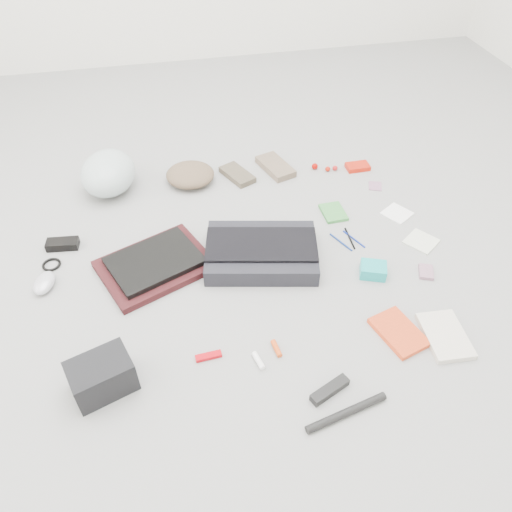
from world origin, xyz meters
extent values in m
plane|color=gray|center=(0.00, 0.00, 0.00)|extent=(4.00, 4.00, 0.00)
cube|color=black|center=(0.03, 0.03, 0.03)|extent=(0.47, 0.38, 0.07)
cube|color=black|center=(0.03, 0.03, 0.07)|extent=(0.45, 0.27, 0.01)
cube|color=#361013|center=(-0.37, 0.07, 0.01)|extent=(0.47, 0.42, 0.03)
cube|color=black|center=(-0.37, 0.07, 0.04)|extent=(0.39, 0.34, 0.02)
ellipsoid|color=silver|center=(-0.53, 0.62, 0.09)|extent=(0.30, 0.34, 0.17)
ellipsoid|color=brown|center=(-0.17, 0.60, 0.04)|extent=(0.26, 0.25, 0.08)
cube|color=brown|center=(0.04, 0.59, 0.01)|extent=(0.16, 0.20, 0.03)
cube|color=#73604E|center=(0.23, 0.62, 0.02)|extent=(0.16, 0.23, 0.03)
cube|color=black|center=(-0.72, 0.26, 0.02)|extent=(0.13, 0.07, 0.03)
torus|color=black|center=(-0.76, 0.17, 0.01)|extent=(0.08, 0.08, 0.01)
ellipsoid|color=#BAB9C5|center=(-0.77, 0.05, 0.02)|extent=(0.10, 0.13, 0.04)
cube|color=black|center=(-0.56, -0.41, 0.06)|extent=(0.21, 0.18, 0.12)
cube|color=#AE040C|center=(-0.24, -0.38, 0.01)|extent=(0.09, 0.03, 0.01)
cylinder|color=white|center=(-0.09, -0.43, 0.01)|extent=(0.03, 0.07, 0.02)
cylinder|color=#D94713|center=(-0.02, -0.39, 0.01)|extent=(0.03, 0.06, 0.02)
cube|color=black|center=(0.10, -0.58, 0.01)|extent=(0.13, 0.08, 0.03)
cylinder|color=black|center=(0.12, -0.66, 0.01)|extent=(0.26, 0.08, 0.02)
cube|color=#EA471C|center=(0.39, -0.42, 0.01)|extent=(0.17, 0.21, 0.02)
cube|color=beige|center=(0.53, -0.46, 0.01)|extent=(0.14, 0.20, 0.02)
cube|color=#39833B|center=(0.39, 0.24, 0.01)|extent=(0.10, 0.13, 0.01)
cylinder|color=navy|center=(0.36, 0.05, 0.00)|extent=(0.06, 0.12, 0.01)
cylinder|color=black|center=(0.40, 0.07, 0.00)|extent=(0.01, 0.13, 0.01)
cylinder|color=navy|center=(0.42, 0.06, 0.00)|extent=(0.06, 0.11, 0.01)
cube|color=#19B0B1|center=(0.41, -0.14, 0.02)|extent=(0.11, 0.10, 0.05)
cube|color=#A3738A|center=(0.61, -0.18, 0.01)|extent=(0.08, 0.09, 0.01)
cube|color=white|center=(0.65, 0.18, 0.00)|extent=(0.15, 0.15, 0.01)
cube|color=silver|center=(0.67, -0.01, 0.00)|extent=(0.16, 0.16, 0.01)
sphere|color=#9B0500|center=(0.41, 0.58, 0.01)|extent=(0.04, 0.04, 0.03)
sphere|color=#B21808|center=(0.47, 0.55, 0.01)|extent=(0.03, 0.03, 0.02)
sphere|color=#B01718|center=(0.50, 0.55, 0.01)|extent=(0.03, 0.03, 0.02)
cube|color=red|center=(0.61, 0.54, 0.01)|extent=(0.11, 0.07, 0.02)
cube|color=#A26C90|center=(0.64, 0.39, 0.00)|extent=(0.08, 0.08, 0.00)
camera|label=1|loc=(-0.29, -1.32, 1.32)|focal=35.00mm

